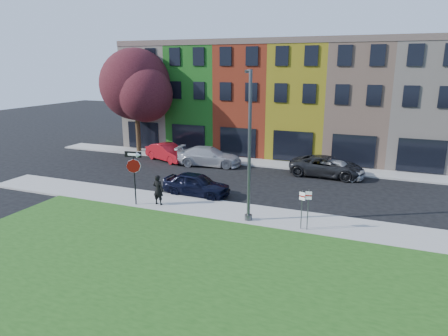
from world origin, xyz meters
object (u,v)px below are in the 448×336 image
at_px(man, 158,190).
at_px(street_lamp, 249,147).
at_px(stop_sign, 134,167).
at_px(sedan_near, 196,184).

height_order(man, street_lamp, street_lamp).
xyz_separation_m(man, street_lamp, (5.74, -0.15, 3.10)).
bearing_deg(stop_sign, street_lamp, -6.45).
bearing_deg(man, street_lamp, 179.97).
relative_size(sedan_near, street_lamp, 0.57).
bearing_deg(sedan_near, man, 158.94).
height_order(sedan_near, street_lamp, street_lamp).
bearing_deg(stop_sign, man, 12.13).
xyz_separation_m(stop_sign, man, (1.29, 0.51, -1.41)).
relative_size(stop_sign, man, 1.78).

